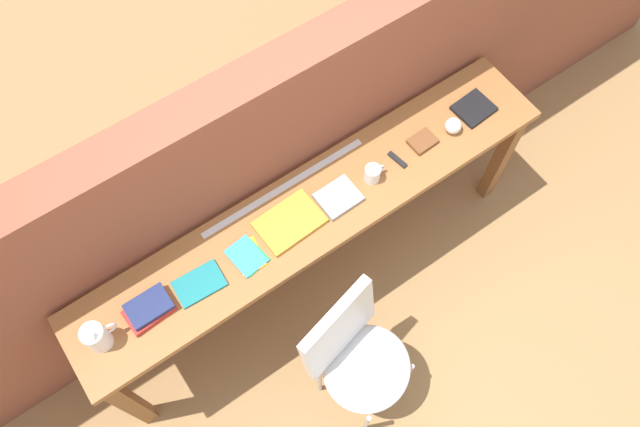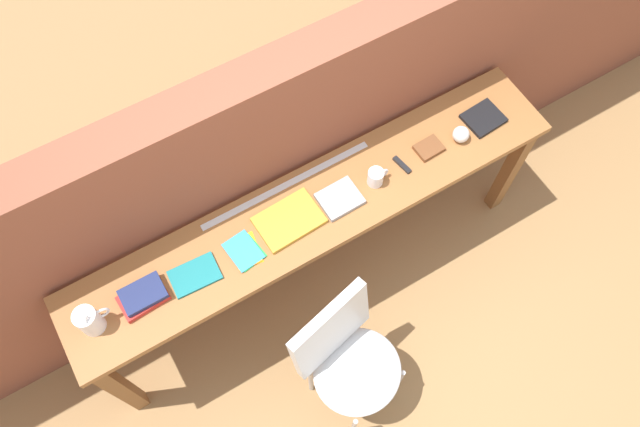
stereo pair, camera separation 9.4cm
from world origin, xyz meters
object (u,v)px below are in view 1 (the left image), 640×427
Objects in this scene: chair_white_moulded at (357,355)px; pamphlet_pile_colourful at (248,257)px; sports_ball_small at (453,126)px; book_repair_rightmost at (474,108)px; pitcher_white at (97,337)px; multitool_folded at (397,160)px; magazine_cycling at (199,284)px; leather_journal_brown at (423,141)px; book_open_centre at (289,222)px; mug at (373,173)px; book_stack_leftmost at (149,309)px.

chair_white_moulded and pamphlet_pile_colourful have the same top height.
sports_ball_small is 0.44× the size of book_repair_rightmost.
book_repair_rightmost is (2.08, 0.00, -0.07)m from pitcher_white.
pamphlet_pile_colourful is at bearing 177.57° from book_repair_rightmost.
pitcher_white reaches higher than multitool_folded.
pitcher_white is 0.99× the size of pamphlet_pile_colourful.
magazine_cycling is 0.25m from pamphlet_pile_colourful.
book_repair_rightmost is at bearing -1.32° from leather_journal_brown.
magazine_cycling is at bearing 176.70° from pamphlet_pile_colourful.
book_open_centre is (0.25, 0.03, 0.01)m from pamphlet_pile_colourful.
mug reaches higher than multitool_folded.
book_open_centre is (0.96, 0.01, -0.07)m from pitcher_white.
chair_white_moulded is at bearing -155.95° from book_repair_rightmost.
multitool_folded is at bearing 1.03° from pamphlet_pile_colourful.
multitool_folded is at bearing -178.91° from leather_journal_brown.
pitcher_white is 1.41× the size of leather_journal_brown.
pitcher_white reaches higher than chair_white_moulded.
leather_journal_brown reaches higher than multitool_folded.
pitcher_white is 0.86× the size of book_stack_leftmost.
book_stack_leftmost reaches higher than magazine_cycling.
book_repair_rightmost is (0.66, 0.02, -0.03)m from mug.
book_stack_leftmost is 1.93× the size of multitool_folded.
mug is at bearing 178.35° from book_repair_rightmost.
book_open_centre reaches higher than multitool_folded.
leather_journal_brown is at bearing -0.24° from book_stack_leftmost.
multitool_folded reaches higher than chair_white_moulded.
book_repair_rightmost reaches higher than multitool_folded.
sports_ball_small reaches higher than book_open_centre.
pitcher_white is 0.96m from book_open_centre.
leather_journal_brown is (0.78, -0.01, 0.00)m from book_open_centre.
book_stack_leftmost is 1.15× the size of pamphlet_pile_colourful.
mug is (1.42, -0.02, -0.03)m from pitcher_white.
magazine_cycling reaches higher than pamphlet_pile_colourful.
chair_white_moulded is 0.72m from book_open_centre.
book_open_centre is (0.49, 0.02, 0.00)m from magazine_cycling.
book_stack_leftmost is at bearing 178.84° from sports_ball_small.
leather_journal_brown is 0.69× the size of book_repair_rightmost.
chair_white_moulded is 0.83m from magazine_cycling.
mug reaches higher than pamphlet_pile_colourful.
book_stack_leftmost reaches higher than book_repair_rightmost.
pitcher_white reaches higher than book_open_centre.
pitcher_white is 1.42m from mug.
book_stack_leftmost reaches higher than chair_white_moulded.
sports_ball_small is (1.90, -0.03, -0.04)m from pitcher_white.
chair_white_moulded is 3.00× the size of book_open_centre.
pamphlet_pile_colourful is at bearing 179.89° from sports_ball_small.
mug is 0.66m from book_repair_rightmost.
sports_ball_small reaches higher than book_repair_rightmost.
book_stack_leftmost is 1.19m from mug.
multitool_folded is at bearing 42.13° from chair_white_moulded.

